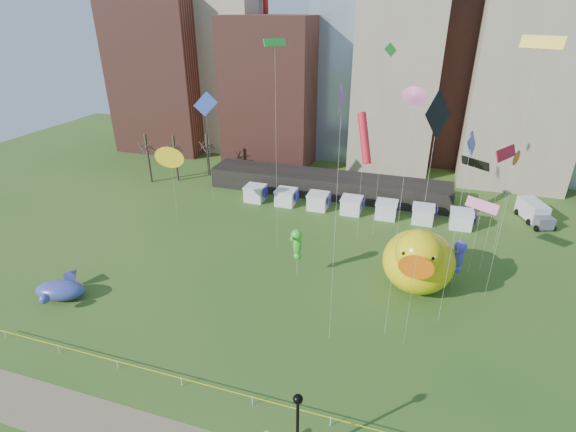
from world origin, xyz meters
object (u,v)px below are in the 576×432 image
(big_duck, at_px, (419,259))
(seahorse_purple, at_px, (460,254))
(whale_inflatable, at_px, (61,289))
(seahorse_green, at_px, (297,242))
(small_duck, at_px, (408,250))
(box_truck, at_px, (534,212))
(lamppost, at_px, (298,421))

(big_duck, xyz_separation_m, seahorse_purple, (4.12, 2.72, -0.20))
(seahorse_purple, relative_size, whale_inflatable, 0.77)
(seahorse_purple, xyz_separation_m, whale_inflatable, (-38.73, -15.39, -2.38))
(seahorse_green, xyz_separation_m, whale_inflatable, (-21.99, -11.02, -3.33))
(seahorse_purple, bearing_deg, seahorse_green, -148.60)
(big_duck, distance_m, small_duck, 5.84)
(seahorse_green, height_order, box_truck, seahorse_green)
(small_duck, distance_m, box_truck, 23.01)
(seahorse_purple, relative_size, lamppost, 0.83)
(seahorse_green, distance_m, whale_inflatable, 24.83)
(whale_inflatable, relative_size, lamppost, 1.07)
(big_duck, bearing_deg, seahorse_green, -169.29)
(small_duck, distance_m, seahorse_green, 13.72)
(seahorse_green, bearing_deg, whale_inflatable, -133.44)
(seahorse_green, relative_size, seahorse_purple, 1.17)
(seahorse_purple, xyz_separation_m, lamppost, (-10.50, -25.21, 0.30))
(seahorse_green, xyz_separation_m, seahorse_purple, (16.74, 4.37, -0.95))
(seahorse_green, height_order, whale_inflatable, seahorse_green)
(lamppost, bearing_deg, big_duck, 74.18)
(lamppost, bearing_deg, seahorse_purple, 67.39)
(box_truck, bearing_deg, lamppost, -135.03)
(small_duck, height_order, box_truck, small_duck)
(small_duck, relative_size, seahorse_green, 0.74)
(big_duck, height_order, seahorse_purple, big_duck)
(big_duck, xyz_separation_m, lamppost, (-6.38, -22.50, 0.09))
(small_duck, xyz_separation_m, whale_inflatable, (-33.45, -18.01, -0.51))
(small_duck, relative_size, whale_inflatable, 0.67)
(big_duck, distance_m, lamppost, 23.38)
(big_duck, distance_m, seahorse_green, 12.74)
(seahorse_purple, distance_m, lamppost, 27.31)
(small_duck, bearing_deg, big_duck, -76.36)
(whale_inflatable, bearing_deg, seahorse_green, 12.45)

